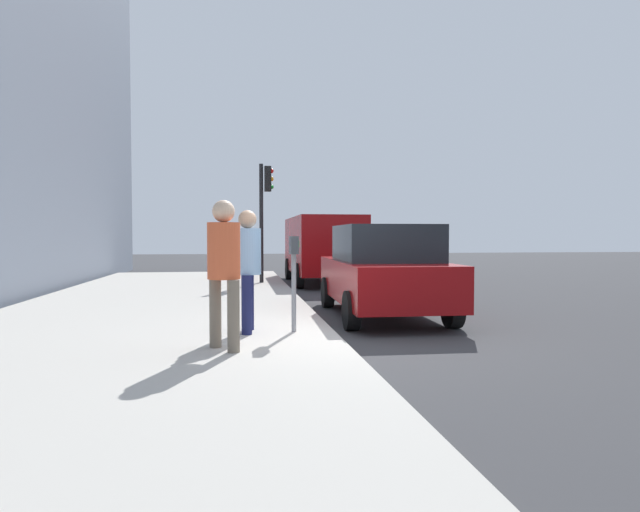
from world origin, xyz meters
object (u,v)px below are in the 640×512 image
object	(u,v)px
pedestrian_at_meter	(248,260)
parked_sedan_near	(383,271)
parking_meter	(294,263)
parked_van_far	(322,245)
traffic_signal	(265,203)
pedestrian_bystander	(224,261)

from	to	relation	value
pedestrian_at_meter	parked_sedan_near	distance (m)	3.37
parking_meter	parked_van_far	xyz separation A→B (m)	(9.66, -1.96, 0.09)
pedestrian_at_meter	traffic_signal	xyz separation A→B (m)	(8.44, -0.68, 1.37)
pedestrian_at_meter	traffic_signal	bearing A→B (deg)	91.39
parked_sedan_near	pedestrian_at_meter	bearing A→B (deg)	128.40
parked_sedan_near	parked_van_far	bearing A→B (deg)	-0.01
pedestrian_at_meter	traffic_signal	distance (m)	8.58
parking_meter	parked_sedan_near	bearing A→B (deg)	-42.14
parking_meter	pedestrian_at_meter	bearing A→B (deg)	83.30
pedestrian_bystander	parked_van_far	bearing A→B (deg)	40.13
parking_meter	parked_van_far	world-z (taller)	parked_van_far
parked_sedan_near	parking_meter	bearing A→B (deg)	137.86
pedestrian_bystander	traffic_signal	distance (m)	9.77
parking_meter	parked_sedan_near	xyz separation A→B (m)	(2.16, -1.95, -0.27)
pedestrian_bystander	parked_sedan_near	world-z (taller)	pedestrian_bystander
parked_sedan_near	parked_van_far	size ratio (longest dim) A/B	0.86
parked_sedan_near	traffic_signal	bearing A→B (deg)	17.04
pedestrian_at_meter	parking_meter	bearing A→B (deg)	-0.73
parking_meter	pedestrian_bystander	xyz separation A→B (m)	(-1.11, 0.98, 0.09)
parking_meter	pedestrian_bystander	distance (m)	1.49
pedestrian_at_meter	parked_sedan_near	world-z (taller)	pedestrian_at_meter
pedestrian_bystander	parking_meter	bearing A→B (deg)	13.86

